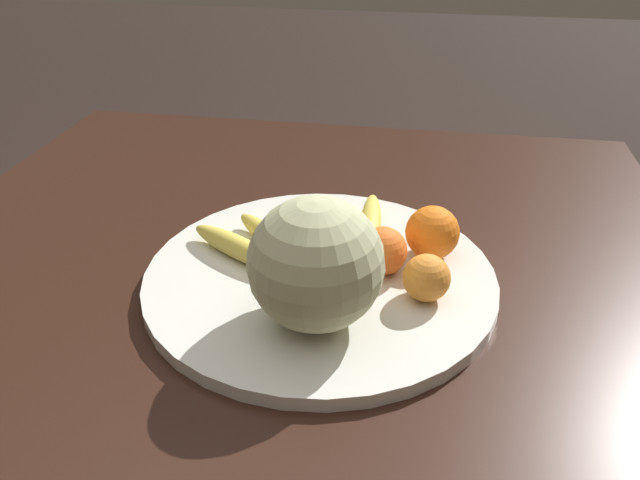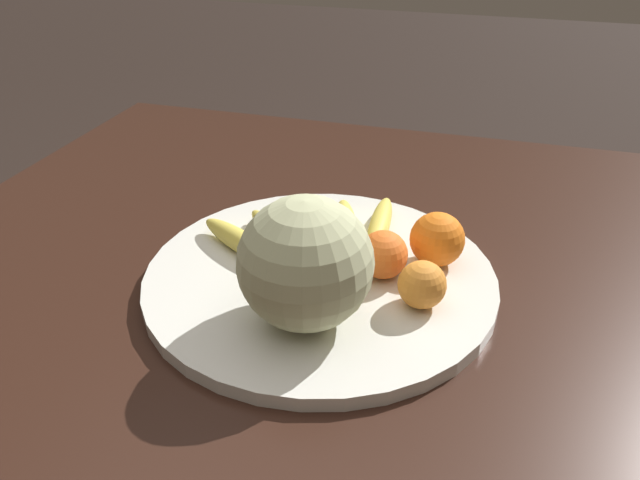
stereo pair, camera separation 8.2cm
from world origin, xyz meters
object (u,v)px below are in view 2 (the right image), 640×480
(kitchen_table, at_px, (274,349))
(banana_bunch, at_px, (310,232))
(melon, at_px, (305,263))
(orange_front_right, at_px, (437,239))
(orange_mid_center, at_px, (383,255))
(fruit_bowl, at_px, (320,277))
(orange_front_left, at_px, (341,257))
(orange_back_left, at_px, (422,285))

(kitchen_table, height_order, banana_bunch, banana_bunch)
(melon, xyz_separation_m, orange_front_right, (0.17, -0.13, -0.04))
(orange_mid_center, bearing_deg, fruit_bowl, 100.62)
(orange_front_left, relative_size, orange_mid_center, 0.89)
(banana_bunch, bearing_deg, orange_front_right, -123.24)
(orange_front_left, bearing_deg, banana_bunch, 41.99)
(fruit_bowl, xyz_separation_m, orange_front_left, (-0.00, -0.03, 0.04))
(melon, relative_size, orange_front_left, 2.77)
(kitchen_table, distance_m, orange_front_right, 0.27)
(melon, relative_size, orange_front_right, 2.13)
(orange_front_right, bearing_deg, orange_front_left, 119.84)
(melon, height_order, banana_bunch, melon)
(orange_back_left, bearing_deg, kitchen_table, 94.66)
(banana_bunch, relative_size, orange_back_left, 4.61)
(fruit_bowl, bearing_deg, orange_front_left, -91.12)
(fruit_bowl, distance_m, orange_mid_center, 0.09)
(kitchen_table, relative_size, orange_front_left, 23.14)
(kitchen_table, xyz_separation_m, fruit_bowl, (0.05, -0.05, 0.10))
(orange_back_left, bearing_deg, fruit_bowl, 75.67)
(melon, bearing_deg, fruit_bowl, 7.03)
(orange_front_right, bearing_deg, orange_mid_center, 128.75)
(fruit_bowl, xyz_separation_m, orange_mid_center, (0.02, -0.08, 0.04))
(orange_mid_center, distance_m, orange_back_left, 0.08)
(fruit_bowl, xyz_separation_m, orange_front_right, (0.07, -0.15, 0.05))
(fruit_bowl, distance_m, banana_bunch, 0.08)
(melon, bearing_deg, kitchen_table, 51.41)
(orange_front_right, bearing_deg, kitchen_table, 120.86)
(melon, distance_m, banana_bunch, 0.19)
(orange_front_right, bearing_deg, orange_back_left, 177.23)
(orange_mid_center, bearing_deg, kitchen_table, 116.58)
(melon, xyz_separation_m, banana_bunch, (0.17, 0.05, -0.06))
(fruit_bowl, xyz_separation_m, orange_back_left, (-0.04, -0.14, 0.04))
(banana_bunch, bearing_deg, kitchen_table, 140.71)
(melon, bearing_deg, orange_mid_center, -30.39)
(kitchen_table, height_order, orange_front_right, orange_front_right)
(orange_front_left, relative_size, orange_front_right, 0.77)
(kitchen_table, relative_size, banana_bunch, 4.79)
(melon, height_order, orange_front_left, melon)
(kitchen_table, xyz_separation_m, orange_mid_center, (0.07, -0.13, 0.14))
(fruit_bowl, bearing_deg, banana_bunch, 26.54)
(melon, bearing_deg, orange_front_left, -9.03)
(fruit_bowl, relative_size, orange_front_left, 8.21)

